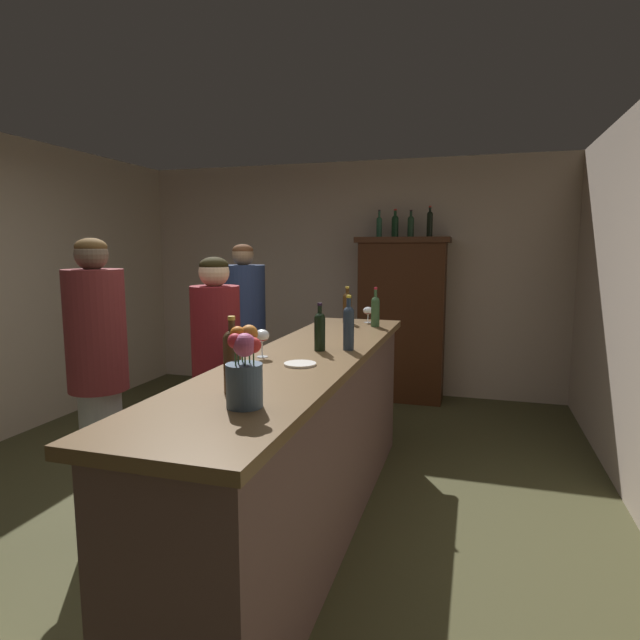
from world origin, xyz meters
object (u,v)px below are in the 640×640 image
display_cabinet (402,316)px  display_bottle_center (411,225)px  wine_bottle_chardonnay (349,325)px  wine_bottle_rose (347,306)px  bar_counter (305,443)px  wine_bottle_riesling (320,329)px  wine_bottle_pinot (375,310)px  display_bottle_midleft (395,225)px  patron_tall (244,331)px  patron_in_navy (98,376)px  patron_near_entrance (217,364)px  wine_glass_mid (368,312)px  wine_bottle_malbec (232,358)px  wine_glass_front (262,337)px  display_bottle_midright (430,223)px  display_bottle_left (379,226)px  flower_arrangement (244,370)px  cheese_plate (300,364)px

display_cabinet → display_bottle_center: display_bottle_center is taller
wine_bottle_chardonnay → wine_bottle_rose: size_ratio=1.10×
bar_counter → wine_bottle_riesling: size_ratio=10.97×
wine_bottle_pinot → display_bottle_midleft: display_bottle_midleft is taller
patron_tall → patron_in_navy: patron_in_navy is taller
wine_bottle_pinot → patron_near_entrance: size_ratio=0.19×
wine_bottle_riesling → wine_glass_mid: 1.23m
bar_counter → display_bottle_center: (0.23, 2.91, 1.37)m
wine_bottle_malbec → wine_glass_front: 0.72m
display_cabinet → display_bottle_midright: size_ratio=5.54×
display_cabinet → patron_tall: (-1.20, -1.47, 0.00)m
wine_bottle_riesling → wine_bottle_pinot: 1.05m
wine_bottle_riesling → patron_near_entrance: size_ratio=0.18×
patron_tall → display_bottle_center: bearing=85.2°
wine_bottle_malbec → display_bottle_left: bearing=91.1°
display_bottle_midright → patron_near_entrance: display_bottle_midright is taller
patron_near_entrance → patron_tall: bearing=123.1°
patron_in_navy → wine_bottle_pinot: bearing=48.6°
bar_counter → flower_arrangement: size_ratio=9.88×
wine_bottle_pinot → display_bottle_midleft: size_ratio=1.02×
flower_arrangement → wine_bottle_pinot: bearing=87.7°
patron_tall → wine_bottle_malbec: bearing=-30.1°
patron_in_navy → display_bottle_midright: bearing=63.5°
wine_glass_front → display_cabinet: bearing=83.3°
display_bottle_left → patron_near_entrance: bearing=-103.3°
display_cabinet → wine_bottle_riesling: size_ratio=6.30×
flower_arrangement → display_bottle_midleft: 3.99m
wine_glass_mid → wine_bottle_pinot: bearing=-63.3°
patron_near_entrance → wine_bottle_malbec: bearing=-41.8°
wine_glass_mid → flower_arrangement: size_ratio=0.41×
bar_counter → wine_bottle_chardonnay: 0.73m
display_bottle_midright → patron_near_entrance: bearing=-113.9°
wine_bottle_pinot → display_bottle_midright: (0.24, 1.74, 0.74)m
display_cabinet → wine_bottle_rose: 1.65m
wine_bottle_rose → display_bottle_left: size_ratio=1.01×
bar_counter → wine_bottle_rose: bearing=93.0°
bar_counter → patron_near_entrance: size_ratio=1.93×
bar_counter → wine_bottle_rose: 1.46m
wine_glass_front → flower_arrangement: bearing=-71.1°
display_bottle_midleft → patron_tall: display_bottle_midleft is taller
wine_bottle_malbec → display_bottle_midright: bearing=83.0°
wine_bottle_rose → patron_tall: size_ratio=0.17×
cheese_plate → patron_near_entrance: 1.00m
wine_glass_mid → cheese_plate: size_ratio=0.76×
wine_glass_mid → display_bottle_left: (-0.20, 1.55, 0.75)m
wine_bottle_riesling → wine_glass_mid: bearing=88.1°
wine_bottle_chardonnay → wine_glass_mid: (-0.12, 1.16, -0.06)m
display_bottle_center → wine_bottle_malbec: bearing=-94.0°
wine_bottle_rose → display_bottle_midleft: (0.13, 1.61, 0.71)m
flower_arrangement → patron_near_entrance: size_ratio=0.19×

